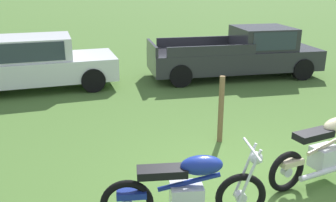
{
  "coord_description": "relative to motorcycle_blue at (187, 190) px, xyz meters",
  "views": [
    {
      "loc": [
        -2.79,
        -4.0,
        2.96
      ],
      "look_at": [
        -0.45,
        2.33,
        0.69
      ],
      "focal_mm": 39.96,
      "sensor_mm": 36.0,
      "label": 1
    }
  ],
  "objects": [
    {
      "name": "car_white",
      "position": [
        -1.74,
        6.92,
        0.32
      ],
      "size": [
        4.62,
        1.99,
        1.43
      ],
      "rotation": [
        0.0,
        0.0,
        -0.05
      ],
      "color": "silver",
      "rests_on": "ground"
    },
    {
      "name": "motorcycle_blue",
      "position": [
        0.0,
        0.0,
        0.0
      ],
      "size": [
        2.03,
        0.81,
        1.02
      ],
      "rotation": [
        0.0,
        0.0,
        -0.25
      ],
      "color": "black",
      "rests_on": "ground"
    },
    {
      "name": "fence_post_wooden",
      "position": [
        1.54,
        2.04,
        0.16
      ],
      "size": [
        0.1,
        0.1,
        1.27
      ],
      "primitive_type": "cylinder",
      "color": "brown",
      "rests_on": "ground"
    },
    {
      "name": "pickup_truck_charcoal",
      "position": [
        4.44,
        6.13,
        0.28
      ],
      "size": [
        5.32,
        2.46,
        1.49
      ],
      "rotation": [
        0.0,
        0.0,
        -0.15
      ],
      "color": "#2D2D33",
      "rests_on": "ground"
    },
    {
      "name": "motorcycle_cream",
      "position": [
        2.37,
        0.26,
        0.01
      ],
      "size": [
        2.07,
        0.66,
        1.02
      ],
      "rotation": [
        0.0,
        0.0,
        0.1
      ],
      "color": "black",
      "rests_on": "ground"
    },
    {
      "name": "ground_plane",
      "position": [
        1.19,
        0.34,
        -0.48
      ],
      "size": [
        120.0,
        120.0,
        0.0
      ],
      "primitive_type": "plane",
      "color": "#476B2D"
    }
  ]
}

